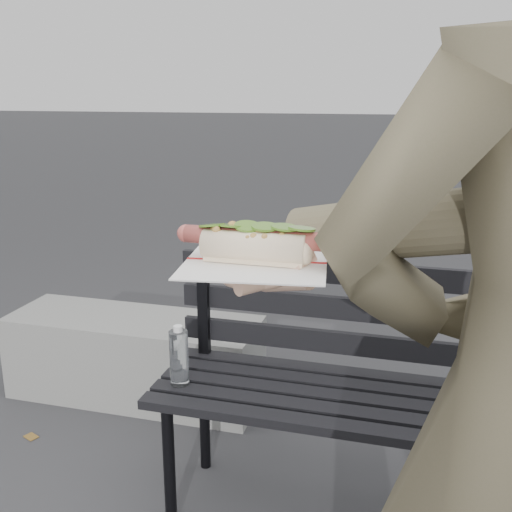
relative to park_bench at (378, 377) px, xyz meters
The scene contains 3 objects.
park_bench is the anchor object (origin of this frame).
concrete_block 1.34m from the park_bench, 154.65° to the left, with size 1.20×0.40×0.40m, color slate.
held_hotdog 1.26m from the park_bench, 85.60° to the right, with size 0.63×0.31×0.20m.
Camera 1 is at (0.13, -0.86, 1.43)m, focal length 42.00 mm.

